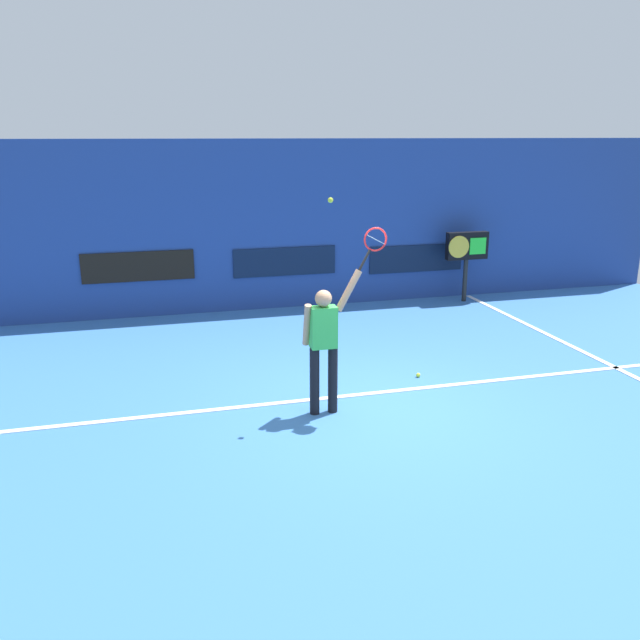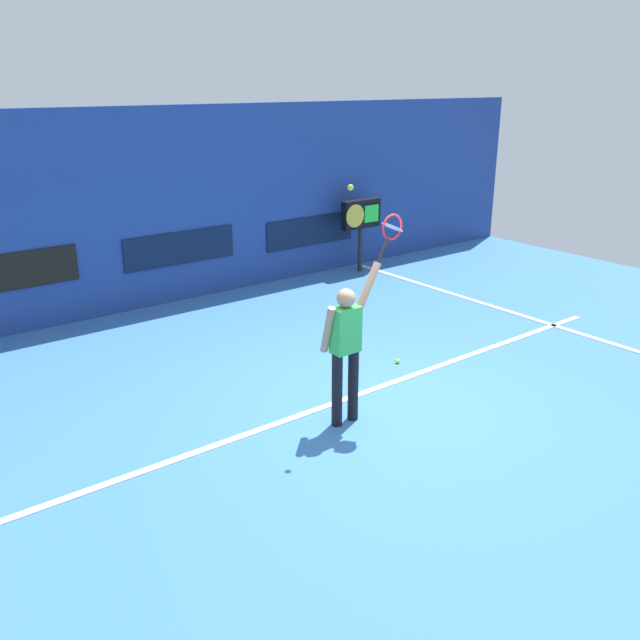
{
  "view_description": "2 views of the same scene",
  "coord_description": "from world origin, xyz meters",
  "views": [
    {
      "loc": [
        -2.85,
        -7.85,
        3.6
      ],
      "look_at": [
        -0.7,
        0.15,
        1.26
      ],
      "focal_mm": 36.9,
      "sensor_mm": 36.0,
      "label": 1
    },
    {
      "loc": [
        -5.41,
        -5.6,
        3.92
      ],
      "look_at": [
        -0.85,
        0.29,
        1.27
      ],
      "focal_mm": 37.94,
      "sensor_mm": 36.0,
      "label": 2
    }
  ],
  "objects": [
    {
      "name": "ground_plane",
      "position": [
        0.0,
        0.0,
        0.0
      ],
      "size": [
        18.0,
        18.0,
        0.0
      ],
      "primitive_type": "plane",
      "color": "#3870B2"
    },
    {
      "name": "back_wall",
      "position": [
        0.0,
        5.7,
        1.76
      ],
      "size": [
        18.0,
        0.2,
        3.52
      ],
      "primitive_type": "cube",
      "color": "navy",
      "rests_on": "ground_plane"
    },
    {
      "name": "sponsor_banner_center",
      "position": [
        0.0,
        5.58,
        1.0
      ],
      "size": [
        2.2,
        0.03,
        0.6
      ],
      "primitive_type": "cube",
      "color": "#0C1933"
    },
    {
      "name": "sponsor_banner_portside",
      "position": [
        -3.0,
        5.58,
        1.05
      ],
      "size": [
        2.2,
        0.03,
        0.6
      ],
      "primitive_type": "cube",
      "color": "black"
    },
    {
      "name": "sponsor_banner_starboard",
      "position": [
        3.0,
        5.58,
        0.93
      ],
      "size": [
        2.2,
        0.03,
        0.6
      ],
      "primitive_type": "cube",
      "color": "#0C1933"
    },
    {
      "name": "court_baseline",
      "position": [
        0.0,
        0.46,
        0.01
      ],
      "size": [
        10.0,
        0.1,
        0.01
      ],
      "primitive_type": "cube",
      "color": "white",
      "rests_on": "ground_plane"
    },
    {
      "name": "court_sideline",
      "position": [
        4.29,
        2.0,
        0.01
      ],
      "size": [
        0.1,
        7.0,
        0.01
      ],
      "primitive_type": "cube",
      "color": "white",
      "rests_on": "ground_plane"
    },
    {
      "name": "tennis_player",
      "position": [
        -0.68,
        0.01,
        1.01
      ],
      "size": [
        0.76,
        0.31,
        1.94
      ],
      "color": "black",
      "rests_on": "ground_plane"
    },
    {
      "name": "tennis_racket",
      "position": [
        -0.02,
        0.01,
        2.28
      ],
      "size": [
        0.44,
        0.27,
        0.61
      ],
      "color": "black"
    },
    {
      "name": "tennis_ball",
      "position": [
        -0.58,
        0.09,
        2.81
      ],
      "size": [
        0.07,
        0.07,
        0.07
      ],
      "primitive_type": "sphere",
      "color": "#CCE033"
    },
    {
      "name": "scoreboard_clock",
      "position": [
        3.98,
        5.11,
        1.19
      ],
      "size": [
        0.96,
        0.2,
        1.55
      ],
      "color": "black",
      "rests_on": "ground_plane"
    },
    {
      "name": "spare_ball",
      "position": [
        1.08,
        0.92,
        0.03
      ],
      "size": [
        0.07,
        0.07,
        0.07
      ],
      "primitive_type": "sphere",
      "color": "#CCE033",
      "rests_on": "ground_plane"
    }
  ]
}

